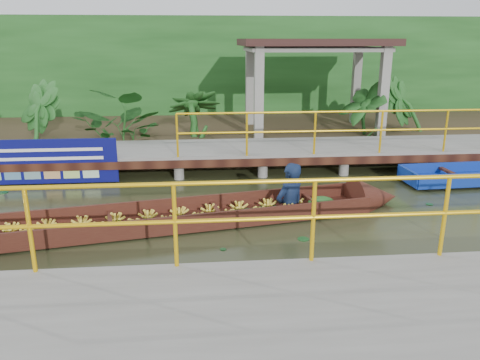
{
  "coord_description": "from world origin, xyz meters",
  "views": [
    {
      "loc": [
        -0.5,
        -8.03,
        3.19
      ],
      "look_at": [
        0.26,
        0.5,
        0.6
      ],
      "focal_mm": 35.0,
      "sensor_mm": 36.0,
      "label": 1
    }
  ],
  "objects": [
    {
      "name": "ground",
      "position": [
        0.0,
        0.0,
        0.0
      ],
      "size": [
        80.0,
        80.0,
        0.0
      ],
      "primitive_type": "plane",
      "color": "#282F17",
      "rests_on": "ground"
    },
    {
      "name": "land_strip",
      "position": [
        0.0,
        7.5,
        0.23
      ],
      "size": [
        30.0,
        8.0,
        0.45
      ],
      "primitive_type": "cube",
      "color": "#332719",
      "rests_on": "ground"
    },
    {
      "name": "far_dock",
      "position": [
        0.02,
        3.43,
        0.48
      ],
      "size": [
        16.0,
        2.06,
        1.66
      ],
      "color": "slate",
      "rests_on": "ground"
    },
    {
      "name": "near_dock",
      "position": [
        1.0,
        -4.2,
        0.3
      ],
      "size": [
        18.0,
        2.4,
        1.73
      ],
      "color": "slate",
      "rests_on": "ground"
    },
    {
      "name": "pavilion",
      "position": [
        3.0,
        6.3,
        2.82
      ],
      "size": [
        4.4,
        3.0,
        3.0
      ],
      "color": "slate",
      "rests_on": "ground"
    },
    {
      "name": "foliage_backdrop",
      "position": [
        0.0,
        10.0,
        2.0
      ],
      "size": [
        30.0,
        0.8,
        4.0
      ],
      "primitive_type": "cube",
      "color": "#174315",
      "rests_on": "ground"
    },
    {
      "name": "vendor_boat",
      "position": [
        -0.73,
        -0.15,
        0.27
      ],
      "size": [
        9.33,
        2.59,
        2.22
      ],
      "rotation": [
        0.0,
        0.0,
        0.18
      ],
      "color": "#36140E",
      "rests_on": "ground"
    },
    {
      "name": "blue_banner",
      "position": [
        -4.01,
        2.48,
        0.56
      ],
      "size": [
        3.28,
        0.04,
        1.03
      ],
      "color": "#0B0C5A",
      "rests_on": "ground"
    },
    {
      "name": "tropical_plants",
      "position": [
        -0.83,
        5.3,
        1.3
      ],
      "size": [
        14.35,
        1.35,
        1.69
      ],
      "color": "#174315",
      "rests_on": "ground"
    }
  ]
}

